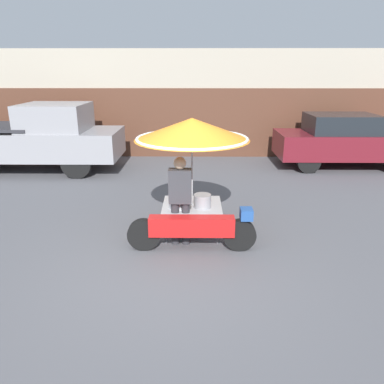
% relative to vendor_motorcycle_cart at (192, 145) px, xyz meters
% --- Properties ---
extents(ground_plane, '(36.00, 36.00, 0.00)m').
position_rel_vendor_motorcycle_cart_xyz_m(ground_plane, '(-0.26, -1.16, -1.69)').
color(ground_plane, '#56565B').
extents(shopfront_building, '(28.00, 2.06, 3.51)m').
position_rel_vendor_motorcycle_cart_xyz_m(shopfront_building, '(-0.26, 7.43, 0.06)').
color(shopfront_building, '#B2A893').
rests_on(shopfront_building, ground).
extents(vendor_motorcycle_cart, '(2.15, 1.97, 2.12)m').
position_rel_vendor_motorcycle_cart_xyz_m(vendor_motorcycle_cart, '(0.00, 0.00, 0.00)').
color(vendor_motorcycle_cart, black).
rests_on(vendor_motorcycle_cart, ground).
extents(vendor_person, '(0.38, 0.22, 1.55)m').
position_rel_vendor_motorcycle_cart_xyz_m(vendor_person, '(-0.20, -0.32, -0.83)').
color(vendor_person, '#2D2D33').
rests_on(vendor_person, ground).
extents(parked_car, '(4.13, 1.69, 1.61)m').
position_rel_vendor_motorcycle_cart_xyz_m(parked_car, '(4.57, 5.05, -0.86)').
color(parked_car, black).
rests_on(parked_car, ground).
extents(pickup_truck, '(5.30, 1.87, 1.95)m').
position_rel_vendor_motorcycle_cart_xyz_m(pickup_truck, '(-4.68, 4.53, -0.72)').
color(pickup_truck, black).
rests_on(pickup_truck, ground).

